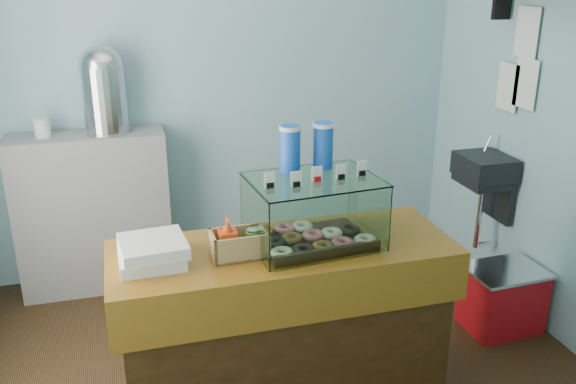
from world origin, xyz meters
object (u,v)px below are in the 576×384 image
object	(u,v)px
display_case	(311,206)
counter	(284,329)
red_cooler	(502,298)
coffee_urn	(103,87)

from	to	relation	value
display_case	counter	bearing A→B (deg)	-172.36
display_case	red_cooler	distance (m)	1.64
counter	display_case	xyz separation A→B (m)	(0.14, 0.03, 0.62)
counter	red_cooler	xyz separation A→B (m)	(1.49, 0.34, -0.26)
counter	coffee_urn	world-z (taller)	coffee_urn
counter	red_cooler	distance (m)	1.55
display_case	red_cooler	world-z (taller)	display_case
counter	display_case	bearing A→B (deg)	12.43
coffee_urn	red_cooler	size ratio (longest dim) A/B	1.20
counter	display_case	world-z (taller)	display_case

